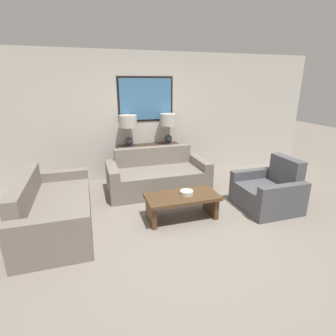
{
  "coord_description": "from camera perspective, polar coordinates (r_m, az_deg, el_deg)",
  "views": [
    {
      "loc": [
        -1.24,
        -3.13,
        2.03
      ],
      "look_at": [
        0.02,
        0.91,
        0.65
      ],
      "focal_mm": 28.0,
      "sensor_mm": 36.0,
      "label": 1
    }
  ],
  "objects": [
    {
      "name": "table_lamp_right",
      "position": [
        5.65,
        0.05,
        9.84
      ],
      "size": [
        0.36,
        0.36,
        0.64
      ],
      "color": "#333338",
      "rests_on": "console_table"
    },
    {
      "name": "console_table",
      "position": [
        5.72,
        -4.04,
        1.29
      ],
      "size": [
        1.3,
        0.38,
        0.76
      ],
      "color": "#332319",
      "rests_on": "ground_plane"
    },
    {
      "name": "ground_plane",
      "position": [
        3.93,
        3.8,
        -13.09
      ],
      "size": [
        20.0,
        20.0,
        0.0
      ],
      "primitive_type": "plane",
      "color": "slate"
    },
    {
      "name": "table_lamp_left",
      "position": [
        5.46,
        -8.66,
        9.34
      ],
      "size": [
        0.36,
        0.36,
        0.64
      ],
      "color": "#333338",
      "rests_on": "console_table"
    },
    {
      "name": "armchair_near_back_wall",
      "position": [
        4.73,
        21.05,
        -4.9
      ],
      "size": [
        0.88,
        0.92,
        0.86
      ],
      "color": "#4C4C51",
      "rests_on": "ground_plane"
    },
    {
      "name": "couch_by_side",
      "position": [
        4.17,
        -23.59,
        -8.45
      ],
      "size": [
        0.93,
        1.92,
        0.8
      ],
      "color": "slate",
      "rests_on": "ground_plane"
    },
    {
      "name": "couch_by_back_wall",
      "position": [
        5.14,
        -2.29,
        -1.87
      ],
      "size": [
        1.92,
        0.93,
        0.8
      ],
      "color": "slate",
      "rests_on": "ground_plane"
    },
    {
      "name": "coffee_table",
      "position": [
        4.08,
        3.06,
        -7.28
      ],
      "size": [
        1.12,
        0.55,
        0.39
      ],
      "color": "#4C331E",
      "rests_on": "ground_plane"
    },
    {
      "name": "back_wall",
      "position": [
        5.79,
        -4.89,
        11.08
      ],
      "size": [
        7.97,
        0.12,
        2.65
      ],
      "color": "beige",
      "rests_on": "ground_plane"
    },
    {
      "name": "decorative_bowl",
      "position": [
        4.05,
        4.07,
        -5.37
      ],
      "size": [
        0.2,
        0.2,
        0.07
      ],
      "color": "beige",
      "rests_on": "coffee_table"
    }
  ]
}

